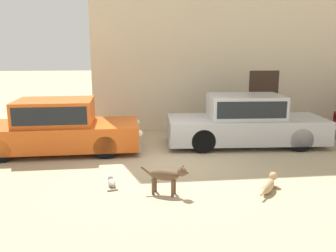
{
  "coord_description": "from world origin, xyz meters",
  "views": [
    {
      "loc": [
        -1.05,
        -8.85,
        2.88
      ],
      "look_at": [
        0.01,
        0.2,
        0.9
      ],
      "focal_mm": 38.29,
      "sensor_mm": 36.0,
      "label": 1
    }
  ],
  "objects": [
    {
      "name": "parked_sedan_nearest",
      "position": [
        -3.0,
        1.25,
        0.74
      ],
      "size": [
        4.64,
        1.83,
        1.5
      ],
      "rotation": [
        0.0,
        0.0,
        0.01
      ],
      "color": "#D15619",
      "rests_on": "ground_plane"
    },
    {
      "name": "apartment_block",
      "position": [
        6.53,
        6.33,
        4.63
      ],
      "size": [
        17.49,
        5.45,
        9.26
      ],
      "color": "beige",
      "rests_on": "ground_plane"
    },
    {
      "name": "stray_cat",
      "position": [
        -1.41,
        -1.51,
        0.07
      ],
      "size": [
        0.24,
        0.62,
        0.16
      ],
      "rotation": [
        0.0,
        0.0,
        1.73
      ],
      "color": "gray",
      "rests_on": "ground_plane"
    },
    {
      "name": "stray_dog_tan",
      "position": [
        1.82,
        -2.22,
        0.15
      ],
      "size": [
        0.67,
        0.85,
        0.35
      ],
      "rotation": [
        0.0,
        0.0,
        0.92
      ],
      "color": "tan",
      "rests_on": "ground_plane"
    },
    {
      "name": "parked_sedan_second",
      "position": [
        2.49,
        1.34,
        0.75
      ],
      "size": [
        4.88,
        2.0,
        1.53
      ],
      "rotation": [
        0.0,
        0.0,
        -0.07
      ],
      "color": "#B2B5BA",
      "rests_on": "ground_plane"
    },
    {
      "name": "stray_dog_spotted",
      "position": [
        -0.27,
        -2.13,
        0.4
      ],
      "size": [
        0.97,
        0.47,
        0.64
      ],
      "rotation": [
        0.0,
        0.0,
        5.89
      ],
      "color": "brown",
      "rests_on": "ground_plane"
    },
    {
      "name": "ground_plane",
      "position": [
        0.0,
        0.0,
        0.0
      ],
      "size": [
        80.0,
        80.0,
        0.0
      ],
      "primitive_type": "plane",
      "color": "tan"
    }
  ]
}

